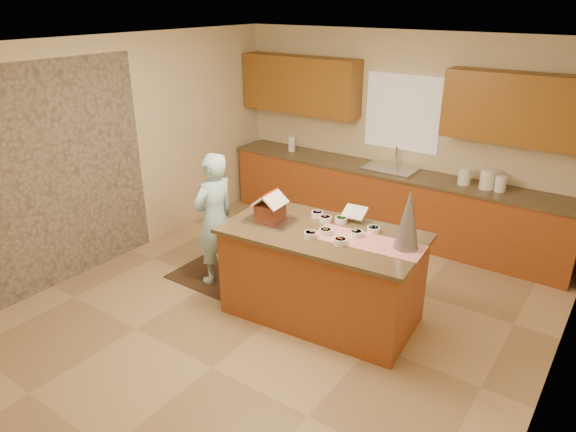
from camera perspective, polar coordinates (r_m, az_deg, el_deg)
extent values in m
plane|color=tan|center=(5.66, -0.34, -10.24)|extent=(5.50, 5.50, 0.00)
plane|color=silver|center=(4.76, -0.42, 18.12)|extent=(5.50, 5.50, 0.00)
plane|color=beige|center=(7.37, 12.28, 8.69)|extent=(5.50, 5.50, 0.00)
plane|color=beige|center=(3.45, -28.50, -10.72)|extent=(5.50, 5.50, 0.00)
plane|color=beige|center=(6.75, -18.07, 6.78)|extent=(5.50, 5.50, 0.00)
plane|color=beige|center=(4.24, 28.39, -4.39)|extent=(5.50, 5.50, 0.00)
plane|color=gray|center=(6.34, -23.51, 4.03)|extent=(0.00, 2.50, 2.50)
cube|color=white|center=(7.28, 12.38, 10.93)|extent=(1.05, 0.03, 1.00)
cube|color=#98471F|center=(7.38, 10.75, 1.39)|extent=(4.80, 0.60, 0.88)
cube|color=brown|center=(7.23, 11.02, 4.79)|extent=(4.85, 0.63, 0.04)
cube|color=brown|center=(7.83, 1.34, 14.12)|extent=(1.85, 0.35, 0.80)
cube|color=brown|center=(6.65, 24.52, 10.53)|extent=(1.85, 0.35, 0.80)
cube|color=silver|center=(7.23, 11.01, 4.71)|extent=(0.70, 0.45, 0.12)
cylinder|color=silver|center=(7.34, 11.71, 6.32)|extent=(0.03, 0.03, 0.28)
cube|color=#98471F|center=(5.36, 3.70, -6.59)|extent=(1.96, 1.10, 0.92)
cube|color=brown|center=(5.14, 3.83, -1.91)|extent=(2.05, 1.19, 0.04)
cube|color=red|center=(4.96, 8.72, -2.79)|extent=(1.08, 0.47, 0.01)
cube|color=silver|center=(5.34, -1.95, -0.48)|extent=(0.51, 0.40, 0.03)
cube|color=white|center=(5.37, 7.27, 0.41)|extent=(0.25, 0.20, 0.10)
cone|color=#A4A5B0|center=(4.79, 12.98, -0.35)|extent=(0.25, 0.25, 0.58)
cube|color=black|center=(6.31, -7.97, -6.68)|extent=(1.04, 0.68, 0.01)
imported|color=#A5D7EB|center=(5.93, -8.02, -0.31)|extent=(0.43, 0.60, 1.53)
cylinder|color=white|center=(6.87, 18.68, 4.12)|extent=(0.15, 0.15, 0.21)
cylinder|color=white|center=(6.80, 20.90, 3.79)|extent=(0.17, 0.17, 0.25)
cylinder|color=white|center=(6.77, 22.17, 3.27)|extent=(0.13, 0.13, 0.19)
cylinder|color=white|center=(7.94, 0.42, 7.87)|extent=(0.10, 0.10, 0.23)
cube|color=brown|center=(5.30, -1.96, 0.48)|extent=(0.25, 0.27, 0.17)
cube|color=white|center=(5.29, -2.60, 2.04)|extent=(0.18, 0.31, 0.13)
cube|color=white|center=(5.22, -1.36, 1.78)|extent=(0.18, 0.31, 0.13)
cylinder|color=red|center=(5.23, -1.99, 2.52)|extent=(0.05, 0.29, 0.02)
cylinder|color=#E44E28|center=(4.88, 5.73, -2.78)|extent=(0.13, 0.13, 0.06)
cylinder|color=silver|center=(5.05, 7.46, -1.92)|extent=(0.13, 0.13, 0.06)
cylinder|color=green|center=(5.34, 5.82, -0.43)|extent=(0.13, 0.13, 0.06)
cylinder|color=#D02465|center=(5.34, 4.09, -0.33)|extent=(0.13, 0.13, 0.06)
cylinder|color=purple|center=(5.45, 3.20, 0.17)|extent=(0.13, 0.13, 0.06)
cylinder|color=orange|center=(5.06, 4.12, -1.73)|extent=(0.13, 0.13, 0.06)
cylinder|color=pink|center=(4.99, 2.47, -2.05)|extent=(0.13, 0.13, 0.06)
cylinder|color=#3071B7|center=(5.16, 9.30, -1.48)|extent=(0.13, 0.13, 0.06)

